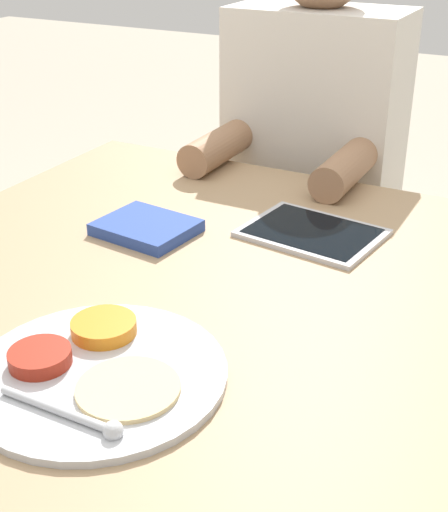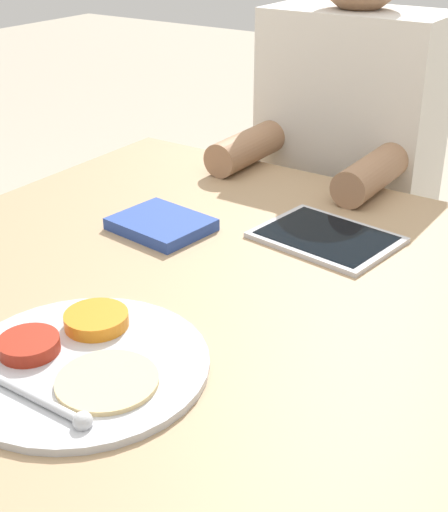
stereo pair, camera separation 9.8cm
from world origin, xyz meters
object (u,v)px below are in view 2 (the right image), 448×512
object	(u,v)px
red_notebook	(161,225)
tablet_device	(326,237)
person_diner	(340,231)
thali_tray	(81,360)

from	to	relation	value
red_notebook	tablet_device	bearing A→B (deg)	25.77
red_notebook	tablet_device	size ratio (longest dim) A/B	0.70
tablet_device	person_diner	distance (m)	0.51
red_notebook	person_diner	distance (m)	0.60
thali_tray	red_notebook	distance (m)	0.40
tablet_device	person_diner	xyz separation A→B (m)	(-0.17, 0.44, -0.20)
tablet_device	person_diner	bearing A→B (deg)	111.16
person_diner	red_notebook	bearing A→B (deg)	-98.15
thali_tray	tablet_device	bearing A→B (deg)	80.27
red_notebook	tablet_device	distance (m)	0.28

